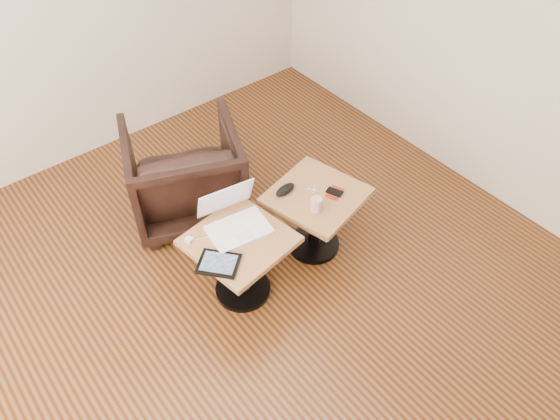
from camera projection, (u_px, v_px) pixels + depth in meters
room_shell at (224, 165)px, 2.37m from camera, size 4.52×4.52×2.71m
side_table_left at (240, 253)px, 3.30m from camera, size 0.62×0.62×0.50m
side_table_right at (316, 208)px, 3.57m from camera, size 0.66×0.66×0.50m
laptop at (235, 219)px, 3.26m from camera, size 0.40×0.38×0.25m
tablet at (219, 264)px, 3.07m from camera, size 0.29×0.29×0.02m
charging_adapter at (189, 240)px, 3.19m from camera, size 0.05×0.05×0.02m
glasses_case at (285, 190)px, 3.48m from camera, size 0.16×0.09×0.05m
striped_cup at (316, 205)px, 3.35m from camera, size 0.10×0.10×0.09m
earbuds_tangle at (313, 188)px, 3.51m from camera, size 0.08×0.05×0.02m
phone_on_sleeve at (335, 192)px, 3.49m from camera, size 0.14×0.12×0.01m
armchair at (185, 173)px, 3.85m from camera, size 1.00×1.02×0.71m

